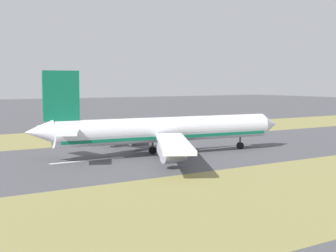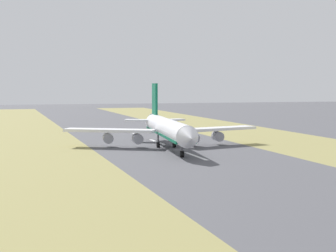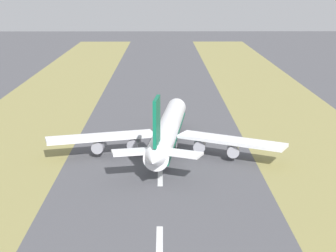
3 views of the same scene
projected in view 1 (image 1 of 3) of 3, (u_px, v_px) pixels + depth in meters
ground_plane at (175, 152)px, 118.41m from camera, size 800.00×800.00×0.00m
grass_median_west at (102, 135)px, 156.34m from camera, size 40.00×600.00×0.01m
grass_median_east at (318, 185)px, 80.49m from camera, size 40.00×600.00×0.01m
centreline_dash_mid at (88, 160)px, 105.93m from camera, size 1.20×18.00×0.01m
centreline_dash_far at (226, 147)px, 127.14m from camera, size 1.20×18.00×0.01m
airplane_main_jet at (161, 130)px, 113.38m from camera, size 63.74×67.20×20.20m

